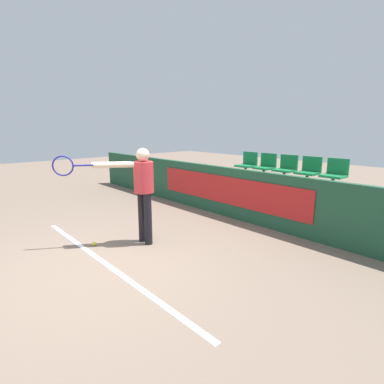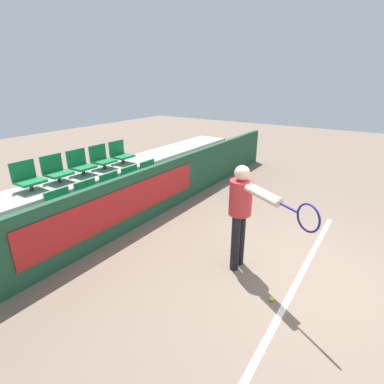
{
  "view_description": "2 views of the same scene",
  "coord_description": "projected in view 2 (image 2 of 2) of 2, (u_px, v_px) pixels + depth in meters",
  "views": [
    {
      "loc": [
        3.88,
        -1.75,
        1.95
      ],
      "look_at": [
        0.18,
        1.59,
        0.87
      ],
      "focal_mm": 28.0,
      "sensor_mm": 36.0,
      "label": 1
    },
    {
      "loc": [
        -3.94,
        -0.69,
        2.72
      ],
      "look_at": [
        0.23,
        2.08,
        0.83
      ],
      "focal_mm": 28.0,
      "sensor_mm": 36.0,
      "label": 2
    }
  ],
  "objects": [
    {
      "name": "stadium_chair_4",
      "position": [
        152.0,
        174.0,
        7.1
      ],
      "size": [
        0.47,
        0.43,
        0.55
      ],
      "color": "#333333",
      "rests_on": "bleacher_tier_front"
    },
    {
      "name": "stadium_chair_7",
      "position": [
        80.0,
        164.0,
        6.57
      ],
      "size": [
        0.47,
        0.43,
        0.55
      ],
      "color": "#333333",
      "rests_on": "bleacher_tier_middle"
    },
    {
      "name": "tennis_ball",
      "position": [
        272.0,
        299.0,
        3.91
      ],
      "size": [
        0.07,
        0.07,
        0.07
      ],
      "color": "#CCDB33",
      "rests_on": "ground"
    },
    {
      "name": "stadium_chair_2",
      "position": [
        114.0,
        188.0,
        6.18
      ],
      "size": [
        0.47,
        0.43,
        0.55
      ],
      "color": "#333333",
      "rests_on": "bleacher_tier_front"
    },
    {
      "name": "stadium_chair_9",
      "position": [
        120.0,
        153.0,
        7.5
      ],
      "size": [
        0.47,
        0.43,
        0.55
      ],
      "color": "#333333",
      "rests_on": "bleacher_tier_middle"
    },
    {
      "name": "bleacher_tier_front",
      "position": [
        120.0,
        208.0,
        6.27
      ],
      "size": [
        11.29,
        1.01,
        0.37
      ],
      "color": "#9E9E99",
      "rests_on": "ground"
    },
    {
      "name": "bleacher_tier_middle",
      "position": [
        87.0,
        191.0,
        6.73
      ],
      "size": [
        11.29,
        1.01,
        0.73
      ],
      "color": "#9E9E99",
      "rests_on": "ground"
    },
    {
      "name": "stadium_chair_6",
      "position": [
        56.0,
        170.0,
        6.11
      ],
      "size": [
        0.47,
        0.43,
        0.55
      ],
      "color": "#333333",
      "rests_on": "bleacher_tier_middle"
    },
    {
      "name": "stadium_chair_8",
      "position": [
        102.0,
        158.0,
        7.04
      ],
      "size": [
        0.47,
        0.43,
        0.55
      ],
      "color": "#333333",
      "rests_on": "bleacher_tier_middle"
    },
    {
      "name": "stadium_chair_3",
      "position": [
        134.0,
        180.0,
        6.64
      ],
      "size": [
        0.47,
        0.43,
        0.55
      ],
      "color": "#333333",
      "rests_on": "bleacher_tier_front"
    },
    {
      "name": "stadium_chair_5",
      "position": [
        27.0,
        177.0,
        5.65
      ],
      "size": [
        0.47,
        0.43,
        0.55
      ],
      "color": "#333333",
      "rests_on": "bleacher_tier_middle"
    },
    {
      "name": "stadium_chair_1",
      "position": [
        90.0,
        197.0,
        5.72
      ],
      "size": [
        0.47,
        0.43,
        0.55
      ],
      "color": "#333333",
      "rests_on": "bleacher_tier_front"
    },
    {
      "name": "stadium_chair_0",
      "position": [
        63.0,
        207.0,
        5.26
      ],
      "size": [
        0.47,
        0.43,
        0.55
      ],
      "color": "#333333",
      "rests_on": "bleacher_tier_front"
    },
    {
      "name": "tennis_player",
      "position": [
        243.0,
        208.0,
        4.24
      ],
      "size": [
        0.9,
        1.37,
        1.62
      ],
      "rotation": [
        0.0,
        0.0,
        -0.54
      ],
      "color": "black",
      "rests_on": "ground"
    },
    {
      "name": "ground_plane",
      "position": [
        301.0,
        277.0,
        4.39
      ],
      "size": [
        30.0,
        30.0,
        0.0
      ],
      "primitive_type": "plane",
      "color": "#7A6656"
    },
    {
      "name": "barrier_wall",
      "position": [
        139.0,
        198.0,
        5.83
      ],
      "size": [
        11.69,
        0.14,
        1.09
      ],
      "color": "#1E4C33",
      "rests_on": "ground"
    },
    {
      "name": "court_baseline",
      "position": [
        300.0,
        276.0,
        4.4
      ],
      "size": [
        4.55,
        0.08,
        0.01
      ],
      "color": "white",
      "rests_on": "ground"
    }
  ]
}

